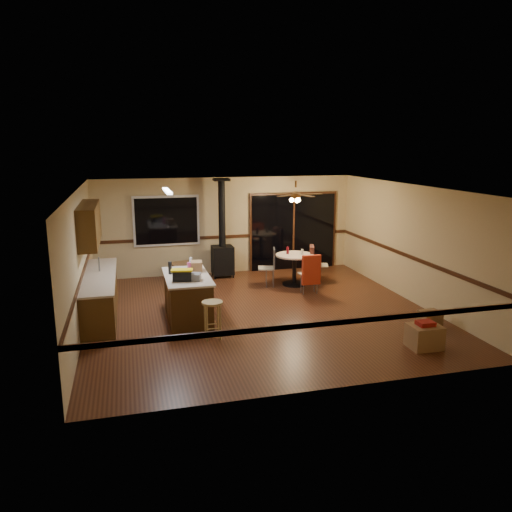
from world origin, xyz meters
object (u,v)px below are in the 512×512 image
object	(u,v)px
chair_right	(313,259)
blue_bucket	(196,322)
box_corner_a	(424,336)
kitchen_island	(188,297)
dining_table	(294,264)
toolbox_grey	(190,277)
box_corner_b	(430,319)
chair_left	(271,263)
box_under_window	(181,271)
bar_stool	(213,320)
toolbox_black	(182,276)
chair_near	(311,270)
wood_stove	(222,250)

from	to	relation	value
chair_right	blue_bucket	bearing A→B (deg)	-142.74
box_corner_a	kitchen_island	bearing A→B (deg)	146.33
dining_table	box_corner_a	size ratio (longest dim) A/B	1.77
toolbox_grey	dining_table	xyz separation A→B (m)	(2.88, 2.17, -0.43)
dining_table	chair_right	size ratio (longest dim) A/B	1.35
box_corner_b	chair_left	bearing A→B (deg)	121.75
chair_left	box_under_window	bearing A→B (deg)	150.14
dining_table	box_under_window	bearing A→B (deg)	154.65
chair_right	bar_stool	bearing A→B (deg)	-135.19
chair_right	box_under_window	distance (m)	3.44
toolbox_grey	box_corner_b	xyz separation A→B (m)	(4.47, -1.28, -0.81)
bar_stool	box_under_window	world-z (taller)	bar_stool
bar_stool	box_corner_b	world-z (taller)	bar_stool
kitchen_island	bar_stool	size ratio (longest dim) A/B	2.42
dining_table	box_corner_b	xyz separation A→B (m)	(1.59, -3.46, -0.38)
toolbox_black	bar_stool	bearing A→B (deg)	-60.68
chair_near	chair_right	bearing A→B (deg)	66.73
kitchen_island	toolbox_black	size ratio (longest dim) A/B	4.74
kitchen_island	dining_table	world-z (taller)	kitchen_island
bar_stool	chair_left	distance (m)	3.65
kitchen_island	dining_table	size ratio (longest dim) A/B	1.77
dining_table	chair_left	world-z (taller)	chair_left
chair_left	chair_near	size ratio (longest dim) A/B	0.74
blue_bucket	wood_stove	bearing A→B (deg)	71.54
wood_stove	box_under_window	xyz separation A→B (m)	(-1.10, 0.05, -0.51)
wood_stove	chair_right	xyz separation A→B (m)	(2.12, -1.11, -0.13)
blue_bucket	chair_left	distance (m)	3.37
toolbox_black	box_corner_b	distance (m)	4.86
toolbox_grey	box_corner_a	size ratio (longest dim) A/B	0.79
chair_right	kitchen_island	bearing A→B (deg)	-150.47
box_corner_a	box_corner_b	xyz separation A→B (m)	(0.70, 0.89, -0.05)
blue_bucket	box_corner_a	bearing A→B (deg)	-27.39
toolbox_grey	chair_left	world-z (taller)	toolbox_grey
blue_bucket	chair_right	bearing A→B (deg)	37.26
toolbox_grey	box_under_window	world-z (taller)	toolbox_grey
bar_stool	chair_near	size ratio (longest dim) A/B	0.99
wood_stove	chair_near	size ratio (longest dim) A/B	3.60
kitchen_island	toolbox_black	xyz separation A→B (m)	(-0.13, -0.37, 0.54)
box_corner_a	chair_near	bearing A→B (deg)	102.83
toolbox_grey	dining_table	distance (m)	3.64
bar_stool	chair_right	xyz separation A→B (m)	(3.11, 3.09, 0.25)
toolbox_grey	box_under_window	distance (m)	3.53
chair_right	toolbox_grey	bearing A→B (deg)	-146.17
kitchen_island	chair_near	size ratio (longest dim) A/B	2.40
wood_stove	box_corner_b	distance (m)	5.69
bar_stool	chair_right	size ratio (longest dim) A/B	0.99
kitchen_island	chair_right	distance (m)	3.93
toolbox_grey	chair_near	distance (m)	3.27
dining_table	chair_right	distance (m)	0.54
chair_near	box_corner_a	bearing A→B (deg)	-77.17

